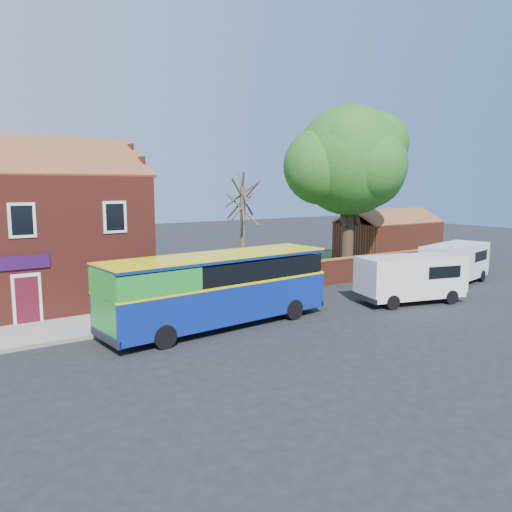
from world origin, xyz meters
TOP-DOWN VIEW (x-y plane):
  - ground at (0.00, 0.00)m, footprint 120.00×120.00m
  - pavement at (-7.00, 5.75)m, footprint 18.00×3.50m
  - kerb at (-7.00, 4.00)m, footprint 18.00×0.15m
  - grass_strip at (13.00, 13.00)m, footprint 26.00×12.00m
  - shop_building at (-7.02, 11.50)m, footprint 12.30×8.13m
  - boundary_wall at (13.00, 7.00)m, footprint 22.00×0.38m
  - outbuilding at (22.00, 13.00)m, footprint 8.20×5.06m
  - bus at (-0.47, 2.69)m, footprint 10.52×3.53m
  - van_near at (10.43, 1.12)m, footprint 5.92×3.52m
  - van_far at (16.84, 2.98)m, footprint 5.95×3.44m
  - large_tree at (14.09, 9.75)m, footprint 9.41×7.44m
  - bare_tree at (5.93, 10.44)m, footprint 2.45×2.92m

SIDE VIEW (x-z plane):
  - ground at x=0.00m, z-range 0.00..0.00m
  - grass_strip at x=13.00m, z-range 0.00..0.04m
  - pavement at x=-7.00m, z-range 0.00..0.12m
  - kerb at x=-7.00m, z-range 0.00..0.14m
  - boundary_wall at x=13.00m, z-range 0.01..1.61m
  - van_near at x=10.43m, z-range 0.15..2.58m
  - van_far at x=16.84m, z-range 0.15..2.60m
  - outbuilding at x=22.00m, z-range -0.48..3.69m
  - bus at x=-0.47m, z-range 0.21..3.36m
  - bare_tree at x=5.93m, z-range 0.09..6.63m
  - shop_building at x=-7.02m, z-range -1.84..8.66m
  - large_tree at x=14.09m, z-range 1.77..13.25m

